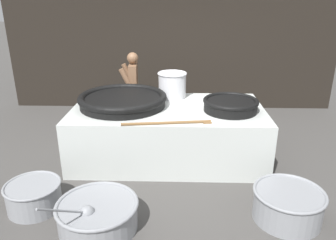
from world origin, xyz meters
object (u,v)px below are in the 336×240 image
at_px(stock_pot, 172,85).
at_px(prep_bowl_extra, 288,203).
at_px(giant_wok_far, 231,104).
at_px(prep_bowl_meat, 34,195).
at_px(giant_wok_near, 123,100).
at_px(cook, 133,89).
at_px(prep_bowl_vegetables, 98,214).

bearing_deg(stock_pot, prep_bowl_extra, -56.57).
bearing_deg(giant_wok_far, prep_bowl_meat, -152.58).
distance_m(giant_wok_near, prep_bowl_meat, 2.02).
bearing_deg(prep_bowl_extra, stock_pot, 123.43).
xyz_separation_m(giant_wok_near, stock_pot, (0.81, 0.52, 0.13)).
relative_size(giant_wok_far, prep_bowl_meat, 1.22).
height_order(giant_wok_near, cook, cook).
height_order(giant_wok_near, prep_bowl_meat, giant_wok_near).
bearing_deg(giant_wok_near, cook, 89.21).
height_order(cook, prep_bowl_extra, cook).
distance_m(prep_bowl_vegetables, prep_bowl_meat, 0.99).
bearing_deg(cook, giant_wok_far, 138.14).
distance_m(giant_wok_near, giant_wok_far, 1.76).
xyz_separation_m(giant_wok_far, prep_bowl_extra, (0.53, -1.51, -0.78)).
xyz_separation_m(stock_pot, prep_bowl_extra, (1.47, -2.23, -0.91)).
bearing_deg(stock_pot, cook, 139.90).
bearing_deg(stock_pot, prep_bowl_meat, -129.66).
relative_size(giant_wok_far, stock_pot, 1.68).
distance_m(stock_pot, prep_bowl_extra, 2.82).
xyz_separation_m(cook, prep_bowl_meat, (-0.96, -2.78, -0.66)).
bearing_deg(giant_wok_far, giant_wok_near, 173.43).
xyz_separation_m(prep_bowl_vegetables, prep_bowl_extra, (2.30, 0.25, 0.02)).
xyz_separation_m(cook, prep_bowl_vegetables, (-0.04, -3.14, -0.66)).
bearing_deg(giant_wok_far, prep_bowl_vegetables, -135.23).
xyz_separation_m(giant_wok_far, prep_bowl_meat, (-2.69, -1.39, -0.80)).
bearing_deg(prep_bowl_meat, stock_pot, 50.34).
xyz_separation_m(prep_bowl_meat, prep_bowl_extra, (3.22, -0.12, 0.02)).
relative_size(cook, prep_bowl_meat, 2.21).
height_order(prep_bowl_vegetables, prep_bowl_meat, prep_bowl_vegetables).
xyz_separation_m(cook, prep_bowl_extra, (2.26, -2.90, -0.64)).
relative_size(giant_wok_near, prep_bowl_meat, 2.04).
relative_size(stock_pot, prep_bowl_meat, 0.73).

